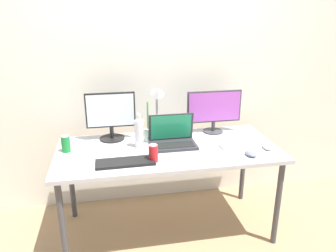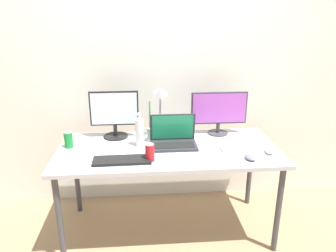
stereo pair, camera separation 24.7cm
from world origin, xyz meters
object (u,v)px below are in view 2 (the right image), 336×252
at_px(soda_can_by_laptop, 150,152).
at_px(keyboard_aux, 122,160).
at_px(bamboo_vase, 150,132).
at_px(desk_lamp, 160,102).
at_px(mouse_by_laptop, 250,158).
at_px(water_bottle, 140,131).
at_px(laptop_silver, 173,138).
at_px(monitor_left, 114,113).
at_px(work_desk, 168,155).
at_px(soda_can_near_keyboard, 69,140).
at_px(monitor_center, 219,111).
at_px(mouse_by_keyboard, 269,151).
at_px(keyboard_main, 246,148).

bearing_deg(soda_can_by_laptop, keyboard_aux, 179.80).
xyz_separation_m(bamboo_vase, desk_lamp, (0.09, 0.06, 0.24)).
relative_size(mouse_by_laptop, water_bottle, 0.38).
bearing_deg(laptop_silver, monitor_left, 155.43).
height_order(work_desk, water_bottle, water_bottle).
bearing_deg(keyboard_aux, soda_can_near_keyboard, 144.56).
relative_size(laptop_silver, desk_lamp, 0.79).
bearing_deg(water_bottle, desk_lamp, 44.49).
distance_m(keyboard_aux, desk_lamp, 0.62).
xyz_separation_m(monitor_center, water_bottle, (-0.67, -0.22, -0.08)).
xyz_separation_m(monitor_center, soda_can_by_laptop, (-0.60, -0.49, -0.14)).
bearing_deg(laptop_silver, bamboo_vase, 148.11).
bearing_deg(mouse_by_laptop, soda_can_by_laptop, 160.31).
distance_m(monitor_left, keyboard_aux, 0.53).
bearing_deg(mouse_by_keyboard, desk_lamp, 168.33).
distance_m(laptop_silver, soda_can_by_laptop, 0.33).
relative_size(monitor_center, soda_can_near_keyboard, 3.77).
xyz_separation_m(mouse_by_laptop, soda_can_by_laptop, (-0.71, 0.04, 0.05)).
distance_m(laptop_silver, keyboard_main, 0.56).
height_order(keyboard_main, bamboo_vase, bamboo_vase).
bearing_deg(mouse_by_keyboard, laptop_silver, 177.54).
relative_size(keyboard_aux, bamboo_vase, 1.23).
height_order(keyboard_aux, mouse_by_laptop, mouse_by_laptop).
relative_size(work_desk, keyboard_aux, 4.16).
relative_size(monitor_left, water_bottle, 1.48).
bearing_deg(work_desk, desk_lamp, 100.49).
height_order(monitor_left, keyboard_main, monitor_left).
bearing_deg(keyboard_main, mouse_by_laptop, -99.91).
relative_size(mouse_by_keyboard, desk_lamp, 0.21).
xyz_separation_m(keyboard_main, bamboo_vase, (-0.72, 0.24, 0.06)).
height_order(keyboard_main, water_bottle, water_bottle).
bearing_deg(mouse_by_laptop, mouse_by_keyboard, 12.58).
height_order(monitor_left, soda_can_by_laptop, monitor_left).
relative_size(keyboard_aux, mouse_by_keyboard, 4.24).
relative_size(keyboard_aux, desk_lamp, 0.90).
height_order(keyboard_main, desk_lamp, desk_lamp).
bearing_deg(desk_lamp, laptop_silver, -63.24).
bearing_deg(desk_lamp, soda_can_near_keyboard, -167.95).
relative_size(water_bottle, desk_lamp, 0.59).
bearing_deg(monitor_center, desk_lamp, -174.65).
distance_m(monitor_center, mouse_by_laptop, 0.58).
xyz_separation_m(soda_can_by_laptop, bamboo_vase, (0.01, 0.38, 0.01)).
relative_size(monitor_center, keyboard_aux, 1.16).
height_order(monitor_center, mouse_by_keyboard, monitor_center).
bearing_deg(mouse_by_laptop, water_bottle, 141.43).
xyz_separation_m(water_bottle, soda_can_by_laptop, (0.07, -0.28, -0.06)).
xyz_separation_m(water_bottle, bamboo_vase, (0.08, 0.10, -0.05)).
relative_size(keyboard_main, mouse_by_keyboard, 3.94).
bearing_deg(soda_can_near_keyboard, mouse_by_laptop, -14.14).
height_order(monitor_center, water_bottle, monitor_center).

